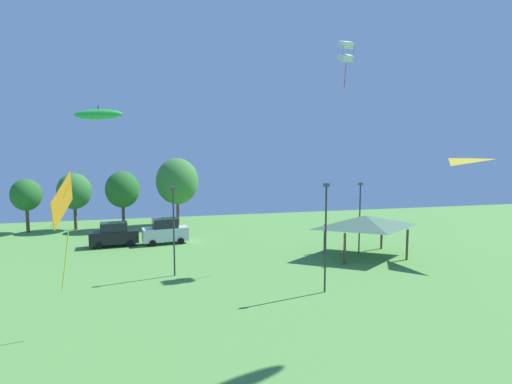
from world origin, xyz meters
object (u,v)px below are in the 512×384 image
Objects in this scene: kite_flying_6 at (346,52)px; treeline_tree_3 at (177,181)px; kite_flying_1 at (62,205)px; light_post_2 at (326,232)px; parked_car_leftmost at (114,234)px; treeline_tree_0 at (26,195)px; light_post_0 at (360,213)px; treeline_tree_1 at (74,191)px; treeline_tree_2 at (122,190)px; kite_flying_7 at (99,114)px; parked_car_second_from_left at (165,231)px; kite_flying_3 at (450,180)px; light_post_1 at (174,226)px; park_pavilion at (365,221)px.

kite_flying_6 reaches higher than treeline_tree_3.
kite_flying_1 reaches higher than light_post_2.
treeline_tree_0 is (-10.20, 9.40, 3.12)m from parked_car_leftmost.
kite_flying_1 reaches higher than light_post_0.
treeline_tree_3 reaches higher than treeline_tree_1.
treeline_tree_0 is 10.41m from treeline_tree_2.
parked_car_second_from_left is at bearing 74.56° from kite_flying_7.
light_post_0 is 0.90× the size of light_post_2.
kite_flying_3 reaches higher than parked_car_second_from_left.
parked_car_leftmost is at bearing -123.51° from treeline_tree_3.
light_post_1 is 1.08× the size of treeline_tree_0.
kite_flying_7 reaches higher than parked_car_second_from_left.
kite_flying_7 is 0.40× the size of treeline_tree_2.
light_post_0 reaches higher than parked_car_second_from_left.
light_post_1 is 11.07m from light_post_2.
kite_flying_6 reaches higher than light_post_0.
treeline_tree_3 reaches higher than treeline_tree_2.
treeline_tree_2 is at bearing -9.55° from treeline_tree_1.
kite_flying_1 is 1.64× the size of kite_flying_3.
treeline_tree_0 is (-15.03, 9.45, 3.04)m from parked_car_second_from_left.
treeline_tree_1 is (-6.11, 24.23, -6.80)m from kite_flying_7.
kite_flying_7 is at bearing -165.83° from park_pavilion.
kite_flying_7 is at bearing 75.34° from kite_flying_1.
kite_flying_6 is at bearing -38.88° from parked_car_second_from_left.
parked_car_second_from_left is at bearing 92.29° from light_post_1.
kite_flying_7 is at bearing -113.20° from parked_car_second_from_left.
kite_flying_3 is at bearing -2.70° from light_post_1.
parked_car_leftmost is 14.22m from treeline_tree_0.
kite_flying_1 reaches higher than treeline_tree_2.
treeline_tree_0 is at bearing 151.47° from light_post_0.
treeline_tree_0 is at bearing 140.07° from parked_car_second_from_left.
kite_flying_7 reaches higher than treeline_tree_1.
kite_flying_3 reaches higher than parked_car_leftmost.
treeline_tree_2 is (-21.62, 16.88, 1.11)m from light_post_0.
kite_flying_1 is 2.17× the size of kite_flying_7.
treeline_tree_3 reaches higher than light_post_0.
parked_car_leftmost is at bearing 88.92° from kite_flying_1.
park_pavilion reaches higher than parked_car_second_from_left.
light_post_2 reaches higher than park_pavilion.
treeline_tree_1 is at bearing 99.58° from kite_flying_1.
light_post_1 is at bearing -69.88° from parked_car_leftmost.
treeline_tree_0 is at bearing 148.35° from kite_flying_6.
park_pavilion is at bearing 24.29° from kite_flying_1.
light_post_1 is (4.40, 3.59, -7.63)m from kite_flying_7.
light_post_1 is (-22.61, 1.07, -3.04)m from kite_flying_3.
treeline_tree_3 is (-15.21, 17.95, 1.89)m from light_post_0.
light_post_1 reaches higher than treeline_tree_0.
parked_car_leftmost is at bearing 156.87° from kite_flying_3.
treeline_tree_1 is (-5.24, 9.80, 3.39)m from parked_car_leftmost.
park_pavilion is at bearing -36.20° from parked_car_second_from_left.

